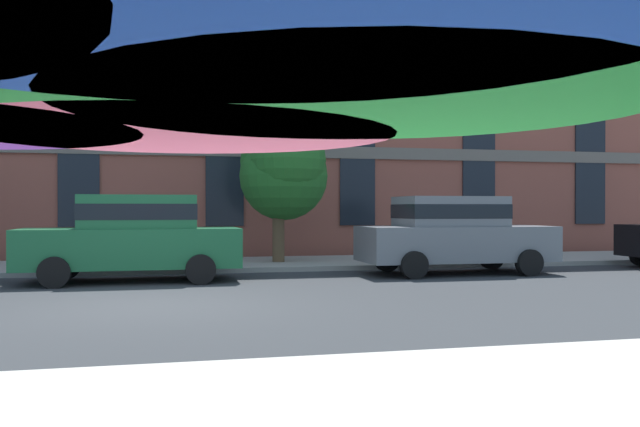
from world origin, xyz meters
TOP-DOWN VIEW (x-y plane):
  - ground_plane at (0.00, 0.00)m, footprint 120.00×120.00m
  - sidewalk_far at (0.00, 6.80)m, footprint 56.00×3.60m
  - apartment_building at (0.00, 14.99)m, footprint 40.15×12.08m
  - sedan_green at (-0.34, 3.70)m, footprint 4.40×1.98m
  - sedan_gray at (6.77, 3.70)m, footprint 4.40×1.98m
  - street_tree_middle at (3.28, 6.66)m, footprint 2.32×2.49m

SIDE VIEW (x-z plane):
  - ground_plane at x=0.00m, z-range 0.00..0.00m
  - sidewalk_far at x=0.00m, z-range 0.00..0.12m
  - sedan_green at x=-0.34m, z-range 0.06..1.84m
  - sedan_gray at x=6.77m, z-range 0.06..1.84m
  - street_tree_middle at x=3.28m, z-range 0.60..4.36m
  - apartment_building at x=0.00m, z-range 0.00..12.80m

